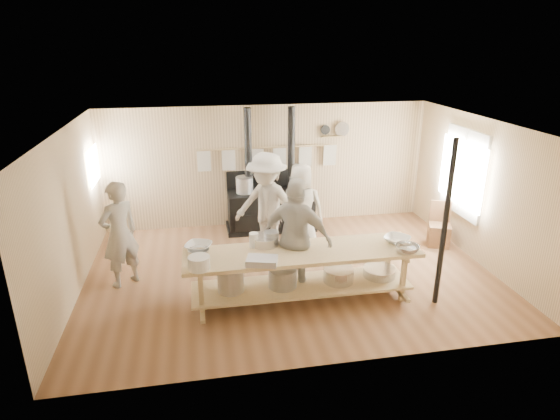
{
  "coord_description": "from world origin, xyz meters",
  "views": [
    {
      "loc": [
        -1.48,
        -7.2,
        3.9
      ],
      "look_at": [
        -0.14,
        0.2,
        1.12
      ],
      "focal_mm": 30.0,
      "sensor_mm": 36.0,
      "label": 1
    }
  ],
  "objects_px": {
    "cook_far_left": "(119,234)",
    "cook_right": "(297,238)",
    "cook_center": "(301,208)",
    "roasting_pan": "(262,261)",
    "stove": "(270,205)",
    "prep_table": "(301,270)",
    "cook_left": "(297,205)",
    "cook_by_window": "(267,207)",
    "chair": "(439,233)"
  },
  "relations": [
    {
      "from": "cook_far_left",
      "to": "cook_right",
      "type": "xyz_separation_m",
      "value": [
        2.76,
        -0.83,
        0.07
      ]
    },
    {
      "from": "cook_far_left",
      "to": "cook_right",
      "type": "bearing_deg",
      "value": 124.79
    },
    {
      "from": "cook_center",
      "to": "cook_right",
      "type": "height_order",
      "value": "cook_right"
    },
    {
      "from": "roasting_pan",
      "to": "cook_far_left",
      "type": "bearing_deg",
      "value": 147.6
    },
    {
      "from": "cook_center",
      "to": "cook_right",
      "type": "relative_size",
      "value": 0.88
    },
    {
      "from": "stove",
      "to": "cook_center",
      "type": "distance_m",
      "value": 1.27
    },
    {
      "from": "prep_table",
      "to": "cook_left",
      "type": "distance_m",
      "value": 2.19
    },
    {
      "from": "cook_left",
      "to": "cook_center",
      "type": "height_order",
      "value": "cook_center"
    },
    {
      "from": "stove",
      "to": "cook_by_window",
      "type": "relative_size",
      "value": 1.29
    },
    {
      "from": "stove",
      "to": "roasting_pan",
      "type": "distance_m",
      "value": 3.43
    },
    {
      "from": "prep_table",
      "to": "roasting_pan",
      "type": "distance_m",
      "value": 0.83
    },
    {
      "from": "cook_far_left",
      "to": "prep_table",
      "type": "bearing_deg",
      "value": 121.24
    },
    {
      "from": "prep_table",
      "to": "cook_left",
      "type": "xyz_separation_m",
      "value": [
        0.4,
        2.13,
        0.31
      ]
    },
    {
      "from": "cook_right",
      "to": "roasting_pan",
      "type": "distance_m",
      "value": 0.82
    },
    {
      "from": "stove",
      "to": "cook_right",
      "type": "xyz_separation_m",
      "value": [
        -0.03,
        -2.82,
        0.45
      ]
    },
    {
      "from": "prep_table",
      "to": "cook_center",
      "type": "distance_m",
      "value": 1.93
    },
    {
      "from": "cook_left",
      "to": "cook_right",
      "type": "relative_size",
      "value": 0.85
    },
    {
      "from": "stove",
      "to": "cook_left",
      "type": "xyz_separation_m",
      "value": [
        0.39,
        -0.88,
        0.31
      ]
    },
    {
      "from": "cook_center",
      "to": "cook_right",
      "type": "distance_m",
      "value": 1.72
    },
    {
      "from": "cook_by_window",
      "to": "cook_right",
      "type": "bearing_deg",
      "value": -41.36
    },
    {
      "from": "stove",
      "to": "cook_left",
      "type": "bearing_deg",
      "value": -65.96
    },
    {
      "from": "cook_by_window",
      "to": "cook_left",
      "type": "bearing_deg",
      "value": 75.97
    },
    {
      "from": "cook_center",
      "to": "chair",
      "type": "relative_size",
      "value": 1.95
    },
    {
      "from": "stove",
      "to": "cook_center",
      "type": "height_order",
      "value": "stove"
    },
    {
      "from": "cook_by_window",
      "to": "chair",
      "type": "distance_m",
      "value": 3.53
    },
    {
      "from": "cook_far_left",
      "to": "roasting_pan",
      "type": "height_order",
      "value": "cook_far_left"
    },
    {
      "from": "prep_table",
      "to": "cook_far_left",
      "type": "bearing_deg",
      "value": 159.8
    },
    {
      "from": "stove",
      "to": "prep_table",
      "type": "xyz_separation_m",
      "value": [
        -0.0,
        -3.02,
        -0.0
      ]
    },
    {
      "from": "roasting_pan",
      "to": "cook_left",
      "type": "bearing_deg",
      "value": 66.88
    },
    {
      "from": "cook_left",
      "to": "cook_center",
      "type": "distance_m",
      "value": 0.28
    },
    {
      "from": "cook_left",
      "to": "cook_right",
      "type": "height_order",
      "value": "cook_right"
    },
    {
      "from": "stove",
      "to": "cook_far_left",
      "type": "distance_m",
      "value": 3.45
    },
    {
      "from": "prep_table",
      "to": "cook_center",
      "type": "xyz_separation_m",
      "value": [
        0.42,
        1.86,
        0.33
      ]
    },
    {
      "from": "chair",
      "to": "cook_far_left",
      "type": "bearing_deg",
      "value": -152.39
    },
    {
      "from": "cook_by_window",
      "to": "chair",
      "type": "relative_size",
      "value": 2.31
    },
    {
      "from": "cook_center",
      "to": "cook_by_window",
      "type": "distance_m",
      "value": 0.76
    },
    {
      "from": "stove",
      "to": "cook_by_window",
      "type": "height_order",
      "value": "stove"
    },
    {
      "from": "prep_table",
      "to": "cook_center",
      "type": "height_order",
      "value": "cook_center"
    },
    {
      "from": "stove",
      "to": "roasting_pan",
      "type": "bearing_deg",
      "value": -101.11
    },
    {
      "from": "cook_far_left",
      "to": "cook_by_window",
      "type": "bearing_deg",
      "value": 154.57
    },
    {
      "from": "prep_table",
      "to": "chair",
      "type": "bearing_deg",
      "value": 26.31
    },
    {
      "from": "cook_far_left",
      "to": "cook_left",
      "type": "relative_size",
      "value": 1.09
    },
    {
      "from": "prep_table",
      "to": "cook_left",
      "type": "bearing_deg",
      "value": 79.47
    },
    {
      "from": "cook_center",
      "to": "chair",
      "type": "xyz_separation_m",
      "value": [
        2.75,
        -0.29,
        -0.59
      ]
    },
    {
      "from": "cook_far_left",
      "to": "chair",
      "type": "relative_size",
      "value": 2.06
    },
    {
      "from": "cook_left",
      "to": "chair",
      "type": "relative_size",
      "value": 1.9
    },
    {
      "from": "prep_table",
      "to": "cook_by_window",
      "type": "distance_m",
      "value": 1.71
    },
    {
      "from": "cook_center",
      "to": "cook_by_window",
      "type": "xyz_separation_m",
      "value": [
        -0.7,
        -0.24,
        0.15
      ]
    },
    {
      "from": "cook_far_left",
      "to": "cook_by_window",
      "type": "height_order",
      "value": "cook_by_window"
    },
    {
      "from": "cook_left",
      "to": "cook_far_left",
      "type": "bearing_deg",
      "value": 44.24
    }
  ]
}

